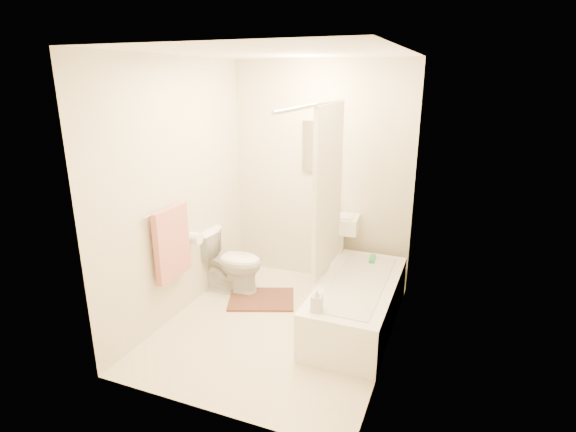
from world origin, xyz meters
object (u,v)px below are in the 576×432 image
at_px(bathtub, 357,304).
at_px(soap_bottle, 317,300).
at_px(toilet, 231,261).
at_px(sink, 337,247).
at_px(bath_mat, 261,299).

bearing_deg(bathtub, soap_bottle, -106.76).
bearing_deg(toilet, sink, -65.12).
bearing_deg(bathtub, toilet, 172.03).
height_order(sink, soap_bottle, sink).
xyz_separation_m(sink, bathtub, (0.42, -0.76, -0.22)).
bearing_deg(sink, toilet, -156.55).
relative_size(bath_mat, soap_bottle, 3.47).
relative_size(toilet, bathtub, 0.45).
distance_m(sink, soap_bottle, 1.41).
distance_m(sink, bathtub, 0.90).
bearing_deg(toilet, soap_bottle, -128.44).
xyz_separation_m(sink, bath_mat, (-0.61, -0.66, -0.43)).
relative_size(bathtub, soap_bottle, 7.96).
height_order(bath_mat, soap_bottle, soap_bottle).
relative_size(toilet, sink, 0.78).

